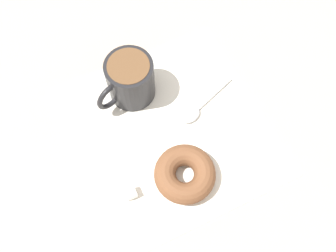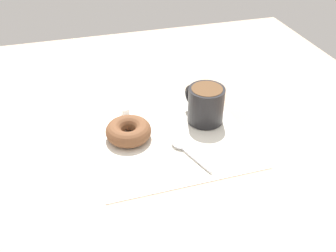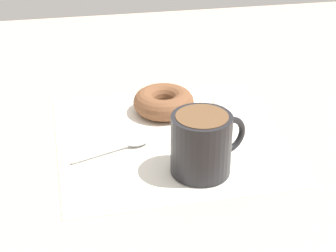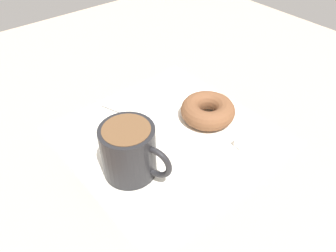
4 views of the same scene
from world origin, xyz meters
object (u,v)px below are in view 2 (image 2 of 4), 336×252
at_px(sugar_cube, 125,111).
at_px(donut, 129,131).
at_px(coffee_cup, 205,104).
at_px(spoon, 183,148).

bearing_deg(sugar_cube, donut, 174.16).
distance_m(coffee_cup, sugar_cube, 0.19).
xyz_separation_m(donut, spoon, (-0.07, -0.10, -0.01)).
bearing_deg(spoon, coffee_cup, -41.96).
bearing_deg(coffee_cup, spoon, 138.04).
distance_m(donut, sugar_cube, 0.09).
bearing_deg(spoon, donut, 54.37).
xyz_separation_m(donut, sugar_cube, (0.09, -0.01, -0.01)).
bearing_deg(coffee_cup, donut, 95.89).
distance_m(coffee_cup, spoon, 0.13).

